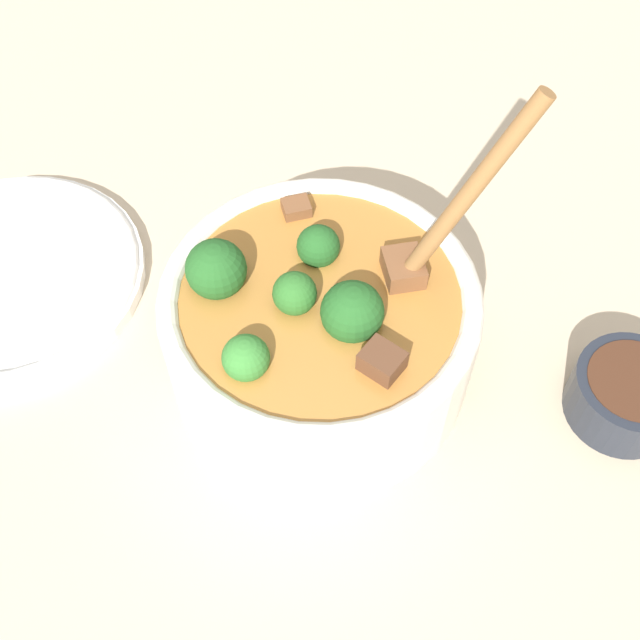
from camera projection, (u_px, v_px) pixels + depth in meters
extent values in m
plane|color=#C6B293|center=(320.00, 365.00, 0.63)|extent=(4.00, 4.00, 0.00)
cylinder|color=white|center=(320.00, 334.00, 0.60)|extent=(0.23, 0.23, 0.09)
torus|color=white|center=(320.00, 298.00, 0.56)|extent=(0.23, 0.23, 0.02)
cylinder|color=#B27533|center=(320.00, 317.00, 0.58)|extent=(0.20, 0.20, 0.05)
sphere|color=#387F33|center=(248.00, 360.00, 0.52)|extent=(0.03, 0.03, 0.03)
cylinder|color=#6B9956|center=(251.00, 378.00, 0.54)|extent=(0.01, 0.01, 0.01)
sphere|color=#2D6B28|center=(295.00, 293.00, 0.55)|extent=(0.03, 0.03, 0.03)
cylinder|color=#6B9956|center=(295.00, 313.00, 0.56)|extent=(0.01, 0.01, 0.01)
sphere|color=#235B23|center=(216.00, 269.00, 0.56)|extent=(0.04, 0.04, 0.04)
cylinder|color=#6B9956|center=(221.00, 296.00, 0.58)|extent=(0.02, 0.02, 0.02)
sphere|color=#235B23|center=(354.00, 310.00, 0.54)|extent=(0.04, 0.04, 0.04)
cylinder|color=#6B9956|center=(353.00, 336.00, 0.57)|extent=(0.02, 0.02, 0.02)
sphere|color=#235B23|center=(318.00, 246.00, 0.57)|extent=(0.03, 0.03, 0.03)
cylinder|color=#6B9956|center=(318.00, 266.00, 0.59)|extent=(0.01, 0.01, 0.01)
cube|color=brown|center=(296.00, 210.00, 0.60)|extent=(0.03, 0.03, 0.02)
cube|color=brown|center=(382.00, 362.00, 0.52)|extent=(0.02, 0.03, 0.02)
cube|color=brown|center=(403.00, 271.00, 0.56)|extent=(0.04, 0.04, 0.02)
ellipsoid|color=olive|center=(397.00, 286.00, 0.57)|extent=(0.04, 0.03, 0.01)
cylinder|color=olive|center=(464.00, 200.00, 0.51)|extent=(0.08, 0.06, 0.16)
cylinder|color=#232833|center=(627.00, 395.00, 0.59)|extent=(0.08, 0.08, 0.04)
cylinder|color=#472819|center=(633.00, 385.00, 0.58)|extent=(0.07, 0.07, 0.01)
cylinder|color=white|center=(9.00, 278.00, 0.67)|extent=(0.23, 0.23, 0.01)
torus|color=white|center=(6.00, 273.00, 0.67)|extent=(0.22, 0.22, 0.01)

